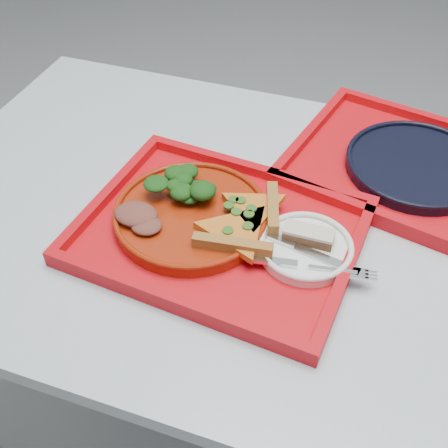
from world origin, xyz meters
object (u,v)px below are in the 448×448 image
(tray_main, at_px, (220,234))
(navy_plate, at_px, (416,166))
(dinner_plate, at_px, (191,216))
(tray_far, at_px, (414,172))
(dessert_bar, at_px, (308,235))

(tray_main, relative_size, navy_plate, 1.73)
(tray_main, height_order, dinner_plate, dinner_plate)
(tray_far, distance_m, dinner_plate, 0.44)
(tray_main, xyz_separation_m, dessert_bar, (0.14, 0.01, 0.03))
(dinner_plate, relative_size, dessert_bar, 3.24)
(navy_plate, bearing_deg, tray_main, -136.75)
(tray_main, distance_m, navy_plate, 0.40)
(tray_far, height_order, dessert_bar, dessert_bar)
(tray_main, distance_m, dinner_plate, 0.06)
(tray_main, relative_size, dinner_plate, 1.73)
(dinner_plate, bearing_deg, navy_plate, 37.35)
(tray_far, bearing_deg, navy_plate, 0.00)
(dinner_plate, bearing_deg, tray_main, -10.30)
(tray_main, height_order, navy_plate, navy_plate)
(dinner_plate, distance_m, dessert_bar, 0.20)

